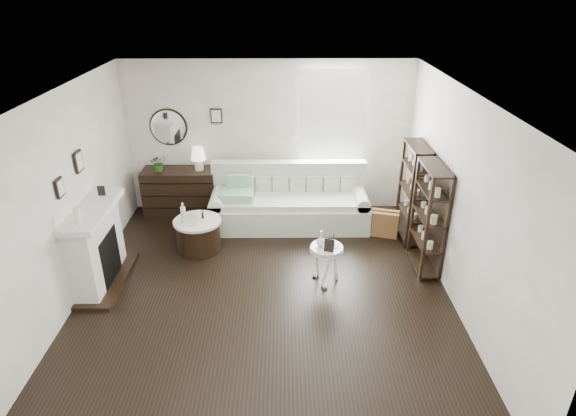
{
  "coord_description": "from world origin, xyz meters",
  "views": [
    {
      "loc": [
        0.26,
        -5.45,
        3.92
      ],
      "look_at": [
        0.32,
        0.8,
        0.9
      ],
      "focal_mm": 30.0,
      "sensor_mm": 36.0,
      "label": 1
    }
  ],
  "objects_px": {
    "sofa": "(289,205)",
    "dresser": "(181,192)",
    "drum_table": "(198,235)",
    "pedestal_table": "(327,250)"
  },
  "relations": [
    {
      "from": "sofa",
      "to": "dresser",
      "type": "bearing_deg",
      "value": 168.75
    },
    {
      "from": "sofa",
      "to": "dresser",
      "type": "distance_m",
      "value": 1.99
    },
    {
      "from": "sofa",
      "to": "drum_table",
      "type": "height_order",
      "value": "sofa"
    },
    {
      "from": "dresser",
      "to": "drum_table",
      "type": "distance_m",
      "value": 1.39
    },
    {
      "from": "sofa",
      "to": "dresser",
      "type": "relative_size",
      "value": 2.1
    },
    {
      "from": "sofa",
      "to": "drum_table",
      "type": "relative_size",
      "value": 3.62
    },
    {
      "from": "sofa",
      "to": "pedestal_table",
      "type": "height_order",
      "value": "sofa"
    },
    {
      "from": "sofa",
      "to": "drum_table",
      "type": "distance_m",
      "value": 1.7
    },
    {
      "from": "sofa",
      "to": "drum_table",
      "type": "bearing_deg",
      "value": -147.92
    },
    {
      "from": "dresser",
      "to": "drum_table",
      "type": "height_order",
      "value": "dresser"
    }
  ]
}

